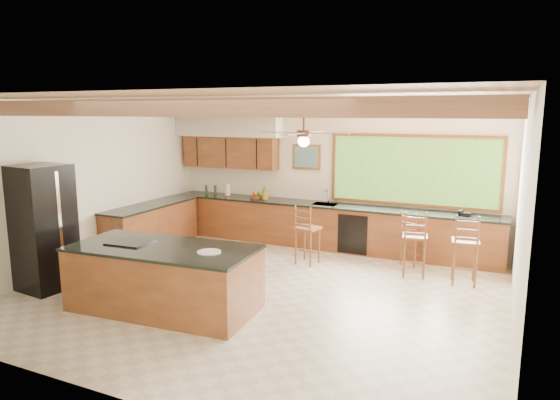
% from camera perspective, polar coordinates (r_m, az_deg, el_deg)
% --- Properties ---
extents(ground, '(7.20, 7.20, 0.00)m').
position_cam_1_polar(ground, '(8.04, -2.16, -10.42)').
color(ground, beige).
rests_on(ground, ground).
extents(room_shell, '(7.27, 6.54, 3.02)m').
position_cam_1_polar(room_shell, '(8.20, -1.22, 5.89)').
color(room_shell, white).
rests_on(room_shell, ground).
extents(counter_run, '(7.12, 3.10, 1.25)m').
position_cam_1_polar(counter_run, '(10.42, 0.16, -2.94)').
color(counter_run, brown).
rests_on(counter_run, ground).
extents(island, '(2.75, 1.45, 0.95)m').
position_cam_1_polar(island, '(7.42, -13.10, -8.65)').
color(island, brown).
rests_on(island, ground).
extents(refrigerator, '(0.85, 0.83, 2.00)m').
position_cam_1_polar(refrigerator, '(8.76, -25.47, -2.86)').
color(refrigerator, black).
rests_on(refrigerator, ground).
extents(bar_stool_a, '(0.46, 0.46, 1.12)m').
position_cam_1_polar(bar_stool_a, '(9.23, 3.04, -3.38)').
color(bar_stool_a, brown).
rests_on(bar_stool_a, ground).
extents(bar_stool_b, '(0.48, 0.48, 1.16)m').
position_cam_1_polar(bar_stool_b, '(8.83, 15.10, -4.22)').
color(bar_stool_b, brown).
rests_on(bar_stool_b, ground).
extents(bar_stool_c, '(0.47, 0.47, 1.01)m').
position_cam_1_polar(bar_stool_c, '(9.48, 14.89, -3.76)').
color(bar_stool_c, brown).
rests_on(bar_stool_c, ground).
extents(bar_stool_d, '(0.48, 0.48, 1.19)m').
position_cam_1_polar(bar_stool_d, '(8.67, 20.40, -4.65)').
color(bar_stool_d, brown).
rests_on(bar_stool_d, ground).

